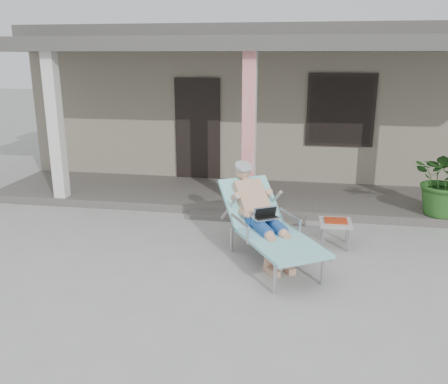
# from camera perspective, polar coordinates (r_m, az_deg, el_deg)

# --- Properties ---
(ground) EXTENTS (60.00, 60.00, 0.00)m
(ground) POSITION_cam_1_polar(r_m,az_deg,el_deg) (6.39, 0.51, -8.91)
(ground) COLOR #9E9E99
(ground) RESTS_ON ground
(house) EXTENTS (10.40, 5.40, 3.30)m
(house) POSITION_cam_1_polar(r_m,az_deg,el_deg) (12.28, 5.52, 11.30)
(house) COLOR gray
(house) RESTS_ON ground
(porch_deck) EXTENTS (10.00, 2.00, 0.15)m
(porch_deck) POSITION_cam_1_polar(r_m,az_deg,el_deg) (9.15, 3.54, -0.55)
(porch_deck) COLOR #605B56
(porch_deck) RESTS_ON ground
(porch_overhang) EXTENTS (10.00, 2.30, 2.85)m
(porch_overhang) POSITION_cam_1_polar(r_m,az_deg,el_deg) (8.70, 3.82, 16.70)
(porch_overhang) COLOR silver
(porch_overhang) RESTS_ON porch_deck
(porch_step) EXTENTS (2.00, 0.30, 0.07)m
(porch_step) POSITION_cam_1_polar(r_m,az_deg,el_deg) (8.07, 2.63, -3.14)
(porch_step) COLOR #605B56
(porch_step) RESTS_ON ground
(lounger) EXTENTS (1.64, 2.04, 1.31)m
(lounger) POSITION_cam_1_polar(r_m,az_deg,el_deg) (6.37, 4.86, -1.27)
(lounger) COLOR #B7B7BC
(lounger) RESTS_ON ground
(side_table) EXTENTS (0.47, 0.47, 0.41)m
(side_table) POSITION_cam_1_polar(r_m,az_deg,el_deg) (7.08, 13.28, -3.75)
(side_table) COLOR #A9A9A4
(side_table) RESTS_ON ground
(potted_palm) EXTENTS (1.19, 1.06, 1.21)m
(potted_palm) POSITION_cam_1_polar(r_m,az_deg,el_deg) (8.52, 25.29, 1.37)
(potted_palm) COLOR #26591E
(potted_palm) RESTS_ON porch_deck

